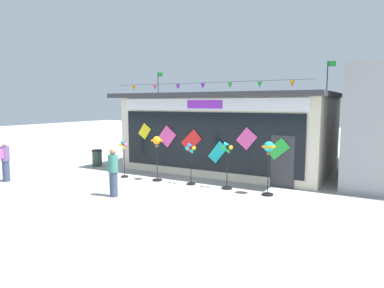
{
  "coord_description": "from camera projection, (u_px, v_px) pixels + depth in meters",
  "views": [
    {
      "loc": [
        7.4,
        -9.5,
        3.21
      ],
      "look_at": [
        0.3,
        2.87,
        1.52
      ],
      "focal_mm": 32.17,
      "sensor_mm": 36.0,
      "label": 1
    }
  ],
  "objects": [
    {
      "name": "wind_spinner_far_left",
      "position": [
        124.0,
        155.0,
        14.87
      ],
      "size": [
        0.35,
        0.32,
        1.61
      ],
      "color": "black",
      "rests_on": "ground_plane"
    },
    {
      "name": "trash_bin",
      "position": [
        97.0,
        158.0,
        17.61
      ],
      "size": [
        0.52,
        0.52,
        0.85
      ],
      "color": "#2D4238",
      "rests_on": "ground_plane"
    },
    {
      "name": "person_near_camera",
      "position": [
        5.0,
        160.0,
        14.08
      ],
      "size": [
        0.34,
        0.46,
        1.68
      ],
      "rotation": [
        0.0,
        0.0,
        3.03
      ],
      "color": "#333D56",
      "rests_on": "ground_plane"
    },
    {
      "name": "ground_plane",
      "position": [
        145.0,
        194.0,
        12.21
      ],
      "size": [
        80.0,
        80.0,
        0.0
      ],
      "primitive_type": "plane",
      "color": "#ADAAA5"
    },
    {
      "name": "wind_spinner_center_right",
      "position": [
        227.0,
        160.0,
        12.82
      ],
      "size": [
        0.41,
        0.39,
        1.78
      ],
      "color": "black",
      "rests_on": "ground_plane"
    },
    {
      "name": "kite_shop_building",
      "position": [
        231.0,
        131.0,
        16.96
      ],
      "size": [
        9.67,
        6.26,
        4.98
      ],
      "color": "beige",
      "rests_on": "ground_plane"
    },
    {
      "name": "person_mid_plaza",
      "position": [
        113.0,
        172.0,
        11.8
      ],
      "size": [
        0.34,
        0.34,
        1.68
      ],
      "rotation": [
        0.0,
        0.0,
        0.4
      ],
      "color": "#333D56",
      "rests_on": "ground_plane"
    },
    {
      "name": "wind_spinner_right",
      "position": [
        269.0,
        154.0,
        11.89
      ],
      "size": [
        0.39,
        0.39,
        1.9
      ],
      "color": "black",
      "rests_on": "ground_plane"
    },
    {
      "name": "wind_spinner_left",
      "position": [
        157.0,
        147.0,
        14.16
      ],
      "size": [
        0.39,
        0.39,
        1.86
      ],
      "color": "black",
      "rests_on": "ground_plane"
    },
    {
      "name": "wind_spinner_center_left",
      "position": [
        191.0,
        159.0,
        13.51
      ],
      "size": [
        0.39,
        0.35,
        1.66
      ],
      "color": "black",
      "rests_on": "ground_plane"
    }
  ]
}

